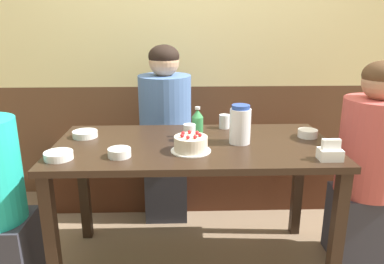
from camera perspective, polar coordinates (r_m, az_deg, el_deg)
ground_plane at (r=2.42m, az=0.24°, el=-19.34°), size 12.00×12.00×0.00m
back_wall at (r=3.01m, az=-0.50°, el=13.45°), size 4.80×0.04×2.50m
bench_seat at (r=3.04m, az=-0.34°, el=-6.66°), size 2.20×0.38×0.44m
dining_table at (r=2.09m, az=0.26°, el=-4.29°), size 1.53×0.75×0.77m
birthday_cake at (r=1.93m, az=-0.18°, el=-1.83°), size 0.21×0.21×0.10m
water_pitcher at (r=2.06m, az=7.34°, el=1.14°), size 0.12×0.12×0.21m
soju_bottle at (r=2.15m, az=0.85°, el=1.39°), size 0.07×0.07×0.18m
napkin_holder at (r=1.93m, az=20.31°, el=-2.93°), size 0.11×0.08×0.11m
bowl_soup_white at (r=2.27m, az=17.21°, el=-0.19°), size 0.11×0.11×0.04m
bowl_rice_small at (r=1.94m, az=-19.66°, el=-3.38°), size 0.14×0.14×0.04m
bowl_side_dish at (r=2.25m, az=-15.98°, el=-0.30°), size 0.14×0.14×0.04m
bowl_sauce_shallow at (r=1.89m, az=-11.00°, el=-3.10°), size 0.11×0.11×0.04m
glass_water_tall at (r=2.09m, az=-0.38°, el=-0.07°), size 0.07×0.07×0.09m
glass_tumbler_short at (r=2.34m, az=4.96°, el=1.62°), size 0.07×0.07×0.09m
person_pale_blue_shirt at (r=2.71m, az=-4.05°, el=-0.32°), size 0.37×0.37×1.26m
person_grey_tee at (r=2.41m, az=25.36°, el=-4.82°), size 0.37×0.37×1.22m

